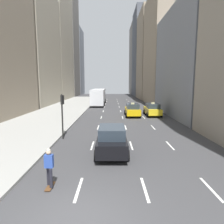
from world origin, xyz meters
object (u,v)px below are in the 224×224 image
at_px(taxi_second, 133,110).
at_px(city_bus, 99,96).
at_px(traffic_light_pole, 63,109).
at_px(taxi_lead, 153,109).
at_px(skateboarder, 50,166).
at_px(sedan_black_near, 113,140).

bearing_deg(taxi_second, city_bus, 110.61).
relative_size(taxi_second, traffic_light_pole, 1.22).
xyz_separation_m(taxi_lead, city_bus, (-8.41, 14.54, 0.91)).
bearing_deg(skateboarder, city_bus, 90.26).
bearing_deg(skateboarder, sedan_black_near, 57.96).
bearing_deg(city_bus, skateboarder, -89.74).
height_order(taxi_second, skateboarder, taxi_second).
height_order(taxi_second, city_bus, city_bus).
bearing_deg(taxi_second, sedan_black_near, -100.83).
height_order(sedan_black_near, city_bus, city_bus).
relative_size(taxi_second, skateboarder, 2.52).
bearing_deg(taxi_lead, traffic_light_pole, -129.57).
bearing_deg(city_bus, taxi_lead, -59.94).
xyz_separation_m(city_bus, traffic_light_pole, (-1.14, -26.09, 0.62)).
distance_m(city_bus, traffic_light_pole, 26.12).
distance_m(taxi_lead, traffic_light_pole, 15.07).
bearing_deg(traffic_light_pole, sedan_black_near, -41.25).
bearing_deg(city_bus, taxi_second, -69.39).
distance_m(taxi_second, city_bus, 15.97).
distance_m(taxi_lead, city_bus, 16.82).
distance_m(taxi_second, sedan_black_near, 14.90).
bearing_deg(taxi_second, taxi_lead, 7.83).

